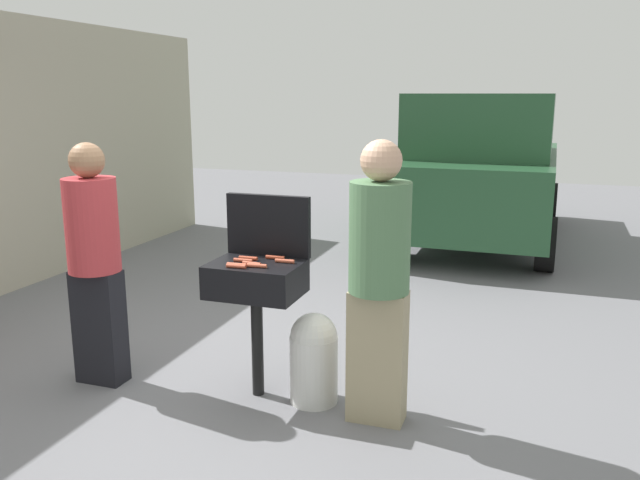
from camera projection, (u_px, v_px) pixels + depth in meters
name	position (u px, v px, depth m)	size (l,w,h in m)	color
ground_plane	(230.00, 380.00, 4.70)	(24.00, 24.00, 0.00)	slate
bbq_grill	(256.00, 284.00, 4.32)	(0.60, 0.44, 0.93)	black
grill_lid_open	(268.00, 225.00, 4.44)	(0.60, 0.05, 0.42)	black
hot_dog_0	(243.00, 260.00, 4.30)	(0.03, 0.03, 0.13)	#B74C33
hot_dog_1	(252.00, 264.00, 4.22)	(0.03, 0.03, 0.13)	#B74C33
hot_dog_2	(257.00, 266.00, 4.17)	(0.03, 0.03, 0.13)	#C6593D
hot_dog_3	(285.00, 261.00, 4.28)	(0.03, 0.03, 0.13)	#C6593D
hot_dog_4	(236.00, 266.00, 4.15)	(0.03, 0.03, 0.13)	#B74C33
hot_dog_5	(275.00, 257.00, 4.38)	(0.03, 0.03, 0.13)	#AD4228
hot_dog_6	(248.00, 258.00, 4.36)	(0.03, 0.03, 0.13)	#AD4228
hot_dog_7	(237.00, 265.00, 4.19)	(0.03, 0.03, 0.13)	#C6593D
propane_tank	(314.00, 356.00, 4.31)	(0.32, 0.32, 0.62)	silver
person_left	(94.00, 256.00, 4.50)	(0.36, 0.36, 1.70)	black
person_right	(379.00, 274.00, 3.93)	(0.37, 0.37, 1.76)	gray
parked_minivan	(483.00, 167.00, 9.02)	(2.07, 4.42, 2.02)	#234C2D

